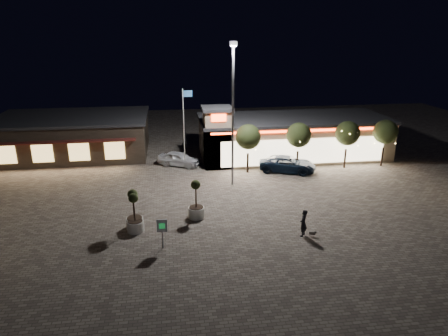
{
  "coord_description": "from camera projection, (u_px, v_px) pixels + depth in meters",
  "views": [
    {
      "loc": [
        -3.55,
        -25.17,
        13.15
      ],
      "look_at": [
        0.95,
        6.0,
        2.3
      ],
      "focal_mm": 32.0,
      "sensor_mm": 36.0,
      "label": 1
    }
  ],
  "objects": [
    {
      "name": "pedestrian",
      "position": [
        303.0,
        223.0,
        26.73
      ],
      "size": [
        0.76,
        0.82,
        1.88
      ],
      "primitive_type": "imported",
      "rotation": [
        0.0,
        0.0,
        -2.18
      ],
      "color": "black",
      "rests_on": "ground"
    },
    {
      "name": "planter_mid",
      "position": [
        135.0,
        220.0,
        27.35
      ],
      "size": [
        1.16,
        1.16,
        2.84
      ],
      "color": "white",
      "rests_on": "ground"
    },
    {
      "name": "string_tree_d",
      "position": [
        385.0,
        132.0,
        39.88
      ],
      "size": [
        2.42,
        2.42,
        4.79
      ],
      "color": "#332319",
      "rests_on": "ground"
    },
    {
      "name": "white_sedan",
      "position": [
        179.0,
        159.0,
        40.83
      ],
      "size": [
        4.65,
        3.51,
        1.48
      ],
      "primitive_type": "imported",
      "rotation": [
        0.0,
        0.0,
        1.1
      ],
      "color": "silver",
      "rests_on": "ground"
    },
    {
      "name": "floodlight_pole",
      "position": [
        233.0,
        107.0,
        33.78
      ],
      "size": [
        0.6,
        0.4,
        12.38
      ],
      "color": "gray",
      "rests_on": "ground"
    },
    {
      "name": "string_tree_b",
      "position": [
        299.0,
        135.0,
        38.66
      ],
      "size": [
        2.42,
        2.42,
        4.79
      ],
      "color": "#332319",
      "rests_on": "ground"
    },
    {
      "name": "ground",
      "position": [
        223.0,
        226.0,
        28.31
      ],
      "size": [
        90.0,
        90.0,
        0.0
      ],
      "primitive_type": "plane",
      "color": "slate",
      "rests_on": "ground"
    },
    {
      "name": "flagpole",
      "position": [
        185.0,
        122.0,
        38.67
      ],
      "size": [
        0.95,
        0.1,
        8.0
      ],
      "color": "white",
      "rests_on": "ground"
    },
    {
      "name": "pickup_truck",
      "position": [
        288.0,
        164.0,
        39.17
      ],
      "size": [
        6.01,
        4.32,
        1.52
      ],
      "primitive_type": "imported",
      "rotation": [
        0.0,
        0.0,
        1.2
      ],
      "color": "black",
      "rests_on": "ground"
    },
    {
      "name": "dog",
      "position": [
        313.0,
        233.0,
        26.86
      ],
      "size": [
        0.51,
        0.29,
        0.27
      ],
      "color": "#59514C",
      "rests_on": "ground"
    },
    {
      "name": "planter_right",
      "position": [
        196.0,
        206.0,
        29.4
      ],
      "size": [
        1.21,
        1.21,
        2.96
      ],
      "color": "white",
      "rests_on": "ground"
    },
    {
      "name": "planter_left",
      "position": [
        134.0,
        217.0,
        27.73
      ],
      "size": [
        1.2,
        1.2,
        2.95
      ],
      "color": "white",
      "rests_on": "ground"
    },
    {
      "name": "retail_building",
      "position": [
        288.0,
        136.0,
        43.68
      ],
      "size": [
        20.4,
        8.4,
        6.1
      ],
      "color": "tan",
      "rests_on": "ground"
    },
    {
      "name": "restaurant_building",
      "position": [
        73.0,
        135.0,
        44.41
      ],
      "size": [
        16.4,
        11.0,
        4.3
      ],
      "color": "#382D23",
      "rests_on": "ground"
    },
    {
      "name": "string_tree_a",
      "position": [
        248.0,
        137.0,
        37.99
      ],
      "size": [
        2.42,
        2.42,
        4.79
      ],
      "color": "#332319",
      "rests_on": "ground"
    },
    {
      "name": "valet_sign",
      "position": [
        162.0,
        228.0,
        25.05
      ],
      "size": [
        0.66,
        0.1,
        2.01
      ],
      "color": "gray",
      "rests_on": "ground"
    },
    {
      "name": "string_tree_c",
      "position": [
        348.0,
        133.0,
        39.34
      ],
      "size": [
        2.42,
        2.42,
        4.79
      ],
      "color": "#332319",
      "rests_on": "ground"
    }
  ]
}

